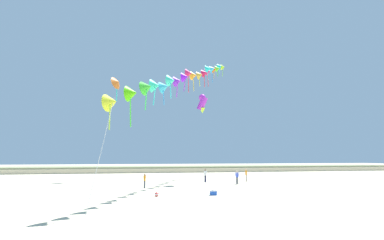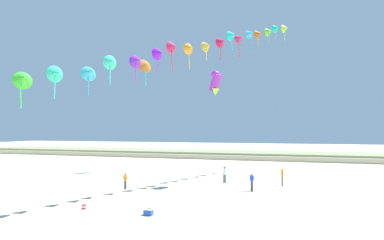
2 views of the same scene
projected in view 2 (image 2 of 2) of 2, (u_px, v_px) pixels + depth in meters
The scene contains 11 objects.
ground_plane at pixel (81, 233), 16.13m from camera, with size 240.00×240.00×0.00m, color beige.
dune_ridge at pixel (228, 154), 62.11m from camera, with size 120.00×12.23×1.24m.
person_near_left at pixel (252, 181), 27.15m from camera, with size 0.53×0.41×1.69m.
person_near_right at pixel (225, 173), 31.56m from camera, with size 0.57×0.38×1.75m.
person_mid_center at pixel (282, 176), 29.95m from camera, with size 0.29×0.60×1.75m.
person_far_left at pixel (125, 180), 28.11m from camera, with size 0.33×0.51×1.54m.
kite_banner_string at pixel (192, 47), 28.47m from camera, with size 19.30×35.65×20.51m.
large_kite_low_lead at pixel (215, 82), 30.88m from camera, with size 1.77×1.63×2.60m.
large_kite_mid_trail at pixel (146, 65), 41.68m from camera, with size 2.19×2.40×3.96m.
beach_cooler at pixel (148, 212), 19.47m from camera, with size 0.58×0.41×0.46m.
beach_ball at pixel (84, 206), 21.04m from camera, with size 0.36×0.36×0.36m.
Camera 2 is at (10.37, -13.97, 5.50)m, focal length 28.00 mm.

